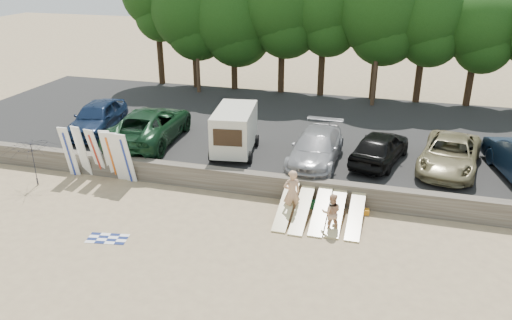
# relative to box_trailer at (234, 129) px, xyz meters

# --- Properties ---
(ground) EXTENTS (120.00, 120.00, 0.00)m
(ground) POSITION_rel_box_trailer_xyz_m (3.98, -5.65, -1.96)
(ground) COLOR tan
(ground) RESTS_ON ground
(seawall) EXTENTS (44.00, 0.50, 1.00)m
(seawall) POSITION_rel_box_trailer_xyz_m (3.98, -2.65, -1.46)
(seawall) COLOR #6B6356
(seawall) RESTS_ON ground
(parking_lot) EXTENTS (44.00, 14.50, 0.70)m
(parking_lot) POSITION_rel_box_trailer_xyz_m (3.98, 4.85, -1.61)
(parking_lot) COLOR #282828
(parking_lot) RESTS_ON ground
(treeline) EXTENTS (32.38, 6.41, 9.06)m
(treeline) POSITION_rel_box_trailer_xyz_m (2.76, 11.92, 4.43)
(treeline) COLOR #382616
(treeline) RESTS_ON parking_lot
(utility_poles) EXTENTS (25.80, 0.26, 9.00)m
(utility_poles) POSITION_rel_box_trailer_xyz_m (5.98, 10.35, 3.47)
(utility_poles) COLOR #473321
(utility_poles) RESTS_ON parking_lot
(box_trailer) EXTENTS (2.40, 3.74, 2.25)m
(box_trailer) POSITION_rel_box_trailer_xyz_m (0.00, 0.00, 0.00)
(box_trailer) COLOR beige
(box_trailer) RESTS_ON parking_lot
(car_0) EXTENTS (2.80, 5.28, 1.71)m
(car_0) POSITION_rel_box_trailer_xyz_m (-8.17, 0.93, -0.40)
(car_0) COLOR #122240
(car_0) RESTS_ON parking_lot
(car_1) EXTENTS (3.43, 6.56, 1.76)m
(car_1) POSITION_rel_box_trailer_xyz_m (-4.76, 0.47, -0.38)
(car_1) COLOR black
(car_1) RESTS_ON parking_lot
(car_2) EXTENTS (2.22, 5.26, 1.52)m
(car_2) POSITION_rel_box_trailer_xyz_m (4.02, -0.15, -0.50)
(car_2) COLOR gray
(car_2) RESTS_ON parking_lot
(car_3) EXTENTS (2.92, 4.86, 1.55)m
(car_3) POSITION_rel_box_trailer_xyz_m (6.89, 0.74, -0.49)
(car_3) COLOR black
(car_3) RESTS_ON parking_lot
(car_4) EXTENTS (3.31, 5.58, 1.45)m
(car_4) POSITION_rel_box_trailer_xyz_m (9.98, 0.82, -0.53)
(car_4) COLOR #7F7651
(car_4) RESTS_ON parking_lot
(surfboard_upright_0) EXTENTS (0.52, 0.59, 2.56)m
(surfboard_upright_0) POSITION_rel_box_trailer_xyz_m (-7.06, -3.29, -0.68)
(surfboard_upright_0) COLOR white
(surfboard_upright_0) RESTS_ON ground
(surfboard_upright_1) EXTENTS (0.58, 0.60, 2.57)m
(surfboard_upright_1) POSITION_rel_box_trailer_xyz_m (-6.52, -3.07, -0.68)
(surfboard_upright_1) COLOR white
(surfboard_upright_1) RESTS_ON ground
(surfboard_upright_2) EXTENTS (0.58, 0.79, 2.52)m
(surfboard_upright_2) POSITION_rel_box_trailer_xyz_m (-5.77, -3.06, -0.70)
(surfboard_upright_2) COLOR white
(surfboard_upright_2) RESTS_ON ground
(surfboard_upright_3) EXTENTS (0.61, 0.79, 2.53)m
(surfboard_upright_3) POSITION_rel_box_trailer_xyz_m (-5.12, -3.00, -0.69)
(surfboard_upright_3) COLOR white
(surfboard_upright_3) RESTS_ON ground
(surfboard_upright_4) EXTENTS (0.58, 0.83, 2.51)m
(surfboard_upright_4) POSITION_rel_box_trailer_xyz_m (-4.94, -3.13, -0.70)
(surfboard_upright_4) COLOR white
(surfboard_upright_4) RESTS_ON ground
(surfboard_upright_5) EXTENTS (0.53, 0.72, 2.53)m
(surfboard_upright_5) POSITION_rel_box_trailer_xyz_m (-4.58, -3.20, -0.69)
(surfboard_upright_5) COLOR white
(surfboard_upright_5) RESTS_ON ground
(surfboard_upright_6) EXTENTS (0.52, 0.71, 2.53)m
(surfboard_upright_6) POSITION_rel_box_trailer_xyz_m (-4.10, -3.27, -0.69)
(surfboard_upright_6) COLOR white
(surfboard_upright_6) RESTS_ON ground
(surfboard_low_0) EXTENTS (0.56, 2.89, 0.94)m
(surfboard_low_0) POSITION_rel_box_trailer_xyz_m (3.54, -4.22, -1.49)
(surfboard_low_0) COLOR #D6C387
(surfboard_low_0) RESTS_ON ground
(surfboard_low_1) EXTENTS (0.56, 2.92, 0.81)m
(surfboard_low_1) POSITION_rel_box_trailer_xyz_m (4.20, -4.27, -1.55)
(surfboard_low_1) COLOR #D6C387
(surfboard_low_1) RESTS_ON ground
(surfboard_low_2) EXTENTS (0.56, 2.91, 0.88)m
(surfboard_low_2) POSITION_rel_box_trailer_xyz_m (4.93, -4.17, -1.52)
(surfboard_low_2) COLOR #D6C387
(surfboard_low_2) RESTS_ON ground
(surfboard_low_3) EXTENTS (0.56, 2.91, 0.86)m
(surfboard_low_3) POSITION_rel_box_trailer_xyz_m (5.53, -4.09, -1.53)
(surfboard_low_3) COLOR #D6C387
(surfboard_low_3) RESTS_ON ground
(surfboard_low_4) EXTENTS (0.56, 2.92, 0.82)m
(surfboard_low_4) POSITION_rel_box_trailer_xyz_m (6.30, -4.11, -1.55)
(surfboard_low_4) COLOR #D6C387
(surfboard_low_4) RESTS_ON ground
(beachgoer_a) EXTENTS (0.85, 0.76, 1.96)m
(beachgoer_a) POSITION_rel_box_trailer_xyz_m (3.71, -4.07, -0.98)
(beachgoer_a) COLOR tan
(beachgoer_a) RESTS_ON ground
(beachgoer_b) EXTENTS (0.84, 0.70, 1.54)m
(beachgoer_b) POSITION_rel_box_trailer_xyz_m (5.43, -4.91, -1.19)
(beachgoer_b) COLOR tan
(beachgoer_b) RESTS_ON ground
(cooler) EXTENTS (0.42, 0.35, 0.32)m
(cooler) POSITION_rel_box_trailer_xyz_m (4.35, -3.25, -1.80)
(cooler) COLOR #248449
(cooler) RESTS_ON ground
(gear_bag) EXTENTS (0.33, 0.29, 0.22)m
(gear_bag) POSITION_rel_box_trailer_xyz_m (6.63, -3.25, -1.85)
(gear_bag) COLOR orange
(gear_bag) RESTS_ON ground
(beach_towel) EXTENTS (1.73, 1.73, 0.00)m
(beach_towel) POSITION_rel_box_trailer_xyz_m (-2.50, -7.77, -1.95)
(beach_towel) COLOR white
(beach_towel) RESTS_ON ground
(beach_umbrella) EXTENTS (3.28, 3.29, 2.15)m
(beach_umbrella) POSITION_rel_box_trailer_xyz_m (-8.08, -4.56, -0.88)
(beach_umbrella) COLOR black
(beach_umbrella) RESTS_ON ground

